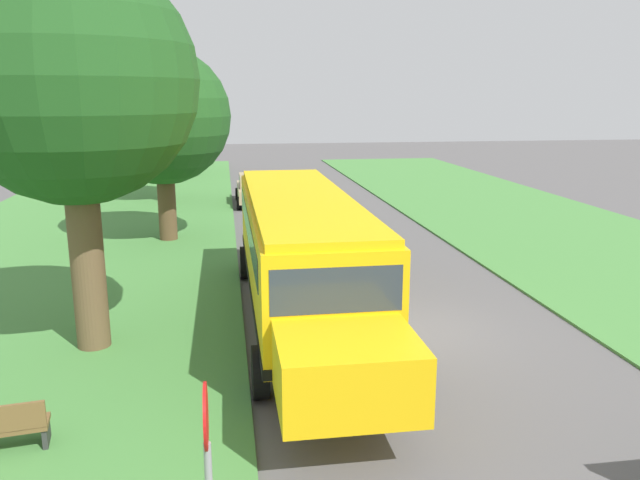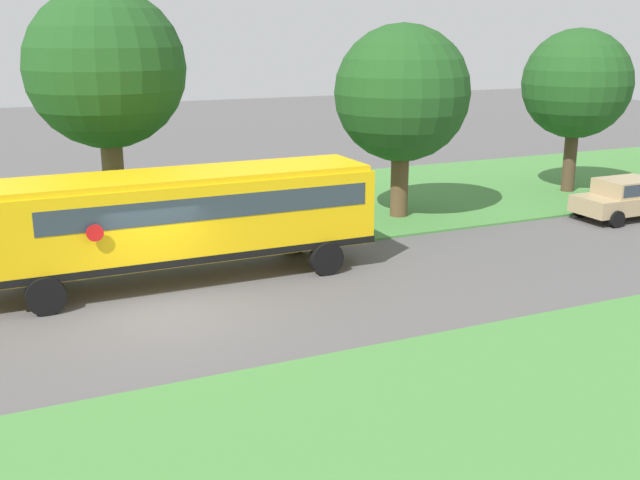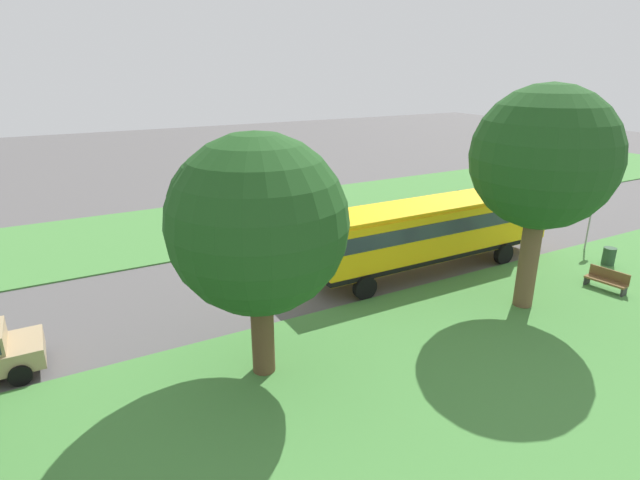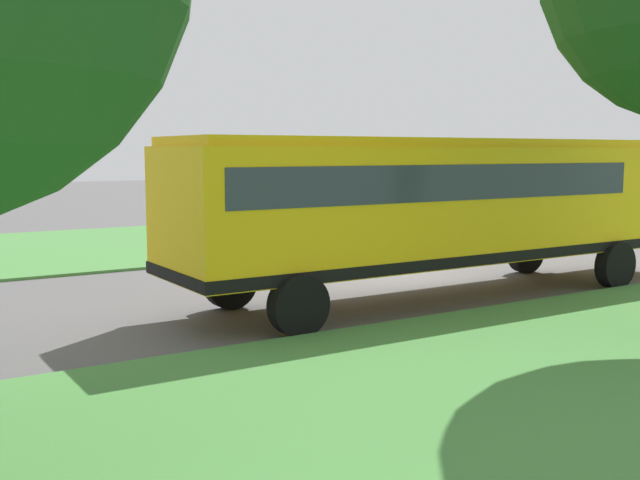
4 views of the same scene
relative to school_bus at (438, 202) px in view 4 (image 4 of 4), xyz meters
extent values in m
plane|color=#565454|center=(2.56, -1.09, -1.92)|extent=(120.00, 120.00, 0.00)
cube|color=#47843D|center=(11.56, -1.09, -1.89)|extent=(10.00, 80.00, 0.07)
cube|color=yellow|center=(0.00, 0.29, -0.02)|extent=(2.50, 10.50, 2.20)
cube|color=yellow|center=(0.00, -5.91, -0.57)|extent=(2.20, 1.90, 1.10)
cube|color=yellow|center=(0.00, 0.29, 1.16)|extent=(2.35, 10.29, 0.16)
cube|color=black|center=(0.00, 0.29, -1.00)|extent=(2.54, 10.54, 0.20)
cube|color=#2D3842|center=(0.00, 0.59, 0.44)|extent=(2.53, 9.24, 0.64)
cube|color=#2D3842|center=(0.00, -4.91, 0.44)|extent=(2.25, 0.12, 0.80)
cylinder|color=red|center=(1.43, -2.60, 0.13)|extent=(0.03, 0.44, 0.44)
cylinder|color=black|center=(1.25, -3.91, -1.42)|extent=(0.30, 1.00, 1.00)
cylinder|color=black|center=(-1.25, -3.91, -1.42)|extent=(0.30, 1.00, 1.00)
cylinder|color=black|center=(1.25, 3.96, -1.42)|extent=(0.30, 1.00, 1.00)
cylinder|color=black|center=(-1.25, 3.96, -1.42)|extent=(0.30, 1.00, 1.00)
cube|color=#236038|center=(5.26, -10.69, -1.12)|extent=(2.00, 5.40, 0.80)
cube|color=#236038|center=(5.26, -11.64, -0.27)|extent=(1.90, 1.70, 0.90)
cube|color=#2D3842|center=(5.26, -11.64, -0.24)|extent=(1.94, 1.53, 0.63)
cube|color=#236038|center=(5.26, -8.07, -0.54)|extent=(2.00, 0.16, 0.36)
cylinder|color=black|center=(6.26, -12.45, -1.52)|extent=(0.28, 0.80, 0.80)
cylinder|color=black|center=(4.26, -12.45, -1.52)|extent=(0.28, 0.80, 0.80)
cylinder|color=black|center=(6.26, -8.94, -1.52)|extent=(0.28, 0.80, 0.80)
cylinder|color=black|center=(4.26, -8.94, -1.52)|extent=(0.28, 0.80, 0.80)
camera|label=1|loc=(-1.77, -14.69, 3.60)|focal=35.00mm
camera|label=2|loc=(20.43, -4.98, 5.04)|focal=42.00mm
camera|label=3|loc=(-16.34, 14.36, 6.94)|focal=28.00mm
camera|label=4|loc=(-11.23, 9.88, 0.99)|focal=42.00mm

